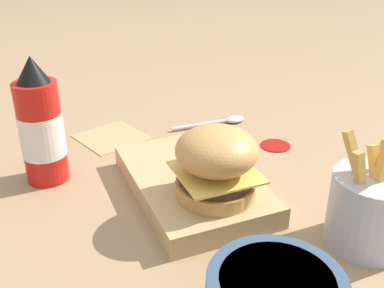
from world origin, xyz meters
name	(u,v)px	position (x,y,z in m)	size (l,w,h in m)	color
ground_plane	(204,200)	(0.00, 0.00, 0.00)	(6.00, 6.00, 0.00)	#9E7A56
serving_board	(192,183)	(-0.03, -0.01, 0.02)	(0.27, 0.17, 0.03)	tan
burger	(218,162)	(0.04, 0.00, 0.08)	(0.11, 0.11, 0.10)	tan
ketchup_bottle	(41,128)	(-0.16, -0.20, 0.09)	(0.07, 0.07, 0.20)	red
fries_basket	(372,208)	(0.17, 0.15, 0.05)	(0.11, 0.11, 0.15)	#B7B7BC
spoon	(224,121)	(-0.25, 0.16, 0.01)	(0.03, 0.16, 0.01)	silver
ketchup_puddle	(275,145)	(-0.11, 0.20, 0.00)	(0.06, 0.06, 0.00)	#9E140F
parchment_square	(111,137)	(-0.27, -0.08, 0.00)	(0.14, 0.14, 0.00)	tan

